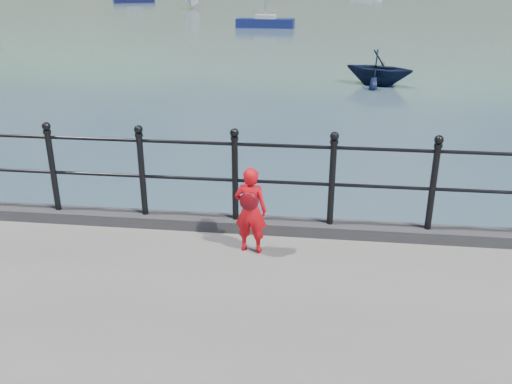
# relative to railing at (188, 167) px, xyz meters

# --- Properties ---
(ground) EXTENTS (600.00, 600.00, 0.00)m
(ground) POSITION_rel_railing_xyz_m (-0.00, 0.15, -1.82)
(ground) COLOR #2D4251
(ground) RESTS_ON ground
(kerb) EXTENTS (60.00, 0.30, 0.15)m
(kerb) POSITION_rel_railing_xyz_m (-0.00, -0.00, -0.75)
(kerb) COLOR #28282B
(kerb) RESTS_ON quay
(railing) EXTENTS (18.11, 0.11, 1.20)m
(railing) POSITION_rel_railing_xyz_m (0.00, 0.00, 0.00)
(railing) COLOR black
(railing) RESTS_ON kerb
(far_shore) EXTENTS (830.00, 200.00, 156.00)m
(far_shore) POSITION_rel_railing_xyz_m (38.34, 239.56, -24.39)
(far_shore) COLOR #333A21
(far_shore) RESTS_ON ground
(child) EXTENTS (0.41, 0.33, 1.05)m
(child) POSITION_rel_railing_xyz_m (0.87, -0.56, -0.29)
(child) COLOR red
(child) RESTS_ON quay
(launch_white) EXTENTS (2.56, 4.98, 1.83)m
(launch_white) POSITION_rel_railing_xyz_m (-14.57, 61.58, -0.91)
(launch_white) COLOR silver
(launch_white) RESTS_ON ground
(launch_navy) EXTENTS (3.26, 3.07, 1.36)m
(launch_navy) POSITION_rel_railing_xyz_m (3.75, 15.29, -1.14)
(launch_navy) COLOR black
(launch_navy) RESTS_ON ground
(sailboat_left) EXTENTS (5.98, 4.21, 8.28)m
(sailboat_left) POSITION_rel_railing_xyz_m (-26.26, 74.30, -1.49)
(sailboat_left) COLOR black
(sailboat_left) RESTS_ON ground
(sailboat_port) EXTENTS (4.64, 1.72, 6.83)m
(sailboat_port) POSITION_rel_railing_xyz_m (-3.17, 38.50, -1.48)
(sailboat_port) COLOR navy
(sailboat_port) RESTS_ON ground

